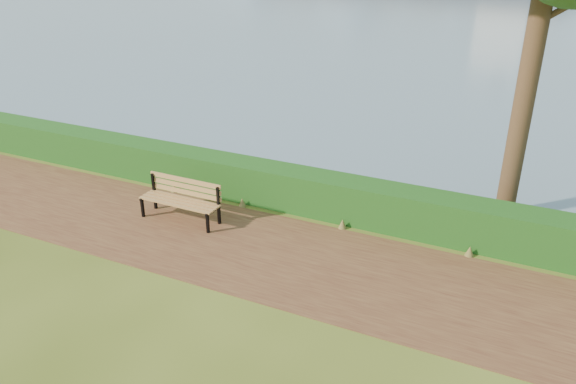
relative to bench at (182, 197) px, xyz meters
The scene contains 4 objects.
ground 2.32m from the bench, 22.76° to the right, with size 140.00×140.00×0.00m, color #425117.
path 2.23m from the bench, 15.37° to the right, with size 40.00×3.40×0.01m, color #4E271A.
hedge 2.70m from the bench, 39.83° to the left, with size 32.00×0.85×1.00m, color #134313.
bench is the anchor object (origin of this frame).
Camera 1 is at (5.41, -9.00, 6.34)m, focal length 35.00 mm.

